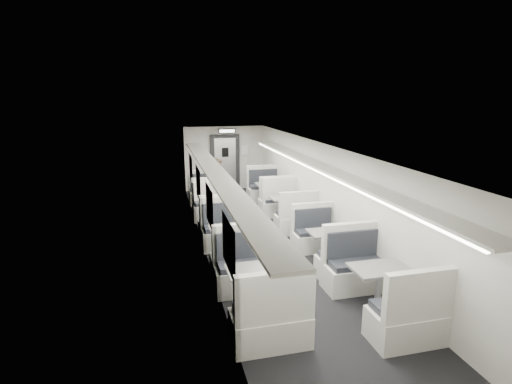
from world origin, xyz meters
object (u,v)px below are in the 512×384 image
booth_left_b (216,214)px  booth_right_a (270,195)px  passenger (218,186)px  exit_sign (227,131)px  booth_left_c (232,244)px  booth_right_d (378,289)px  vestibule_door (225,163)px  booth_right_c (328,247)px  booth_left_a (208,198)px  booth_left_d (256,291)px  booth_right_b (287,210)px

booth_left_b → booth_right_a: size_ratio=1.01×
passenger → exit_sign: bearing=73.1°
booth_left_c → booth_right_d: 3.31m
booth_right_d → vestibule_door: size_ratio=1.10×
booth_right_d → vestibule_door: 9.40m
booth_right_d → passenger: size_ratio=1.34×
booth_left_c → passenger: 3.65m
booth_right_c → passenger: bearing=112.5°
booth_left_a → booth_left_d: 6.36m
booth_right_b → passenger: 2.24m
booth_right_a → passenger: 1.82m
booth_left_b → vestibule_door: (1.00, 4.40, 0.63)m
booth_right_d → booth_left_b: bearing=112.1°
passenger → vestibule_door: (0.73, 3.08, 0.18)m
booth_left_b → booth_right_c: size_ratio=1.10×
booth_left_d → booth_right_a: 6.46m
passenger → booth_right_b: bearing=-38.9°
booth_right_a → exit_sign: (-1.00, 2.27, 1.88)m
booth_left_a → booth_right_a: (2.00, -0.22, 0.03)m
booth_left_a → passenger: size_ratio=1.21×
booth_right_a → booth_right_b: size_ratio=1.04×
booth_right_c → vestibule_door: bearing=97.8°
passenger → exit_sign: 3.04m
booth_left_c → booth_right_d: booth_right_d is taller
booth_right_c → exit_sign: exit_sign is taller
booth_left_c → booth_right_c: bearing=-15.8°
booth_right_b → vestibule_door: vestibule_door is taller
booth_right_c → passenger: 4.55m
booth_left_d → exit_sign: size_ratio=3.74×
booth_left_a → booth_left_b: bearing=-90.0°
booth_left_c → booth_right_a: (2.00, 3.93, -0.00)m
booth_left_b → booth_right_d: bearing=-67.9°
booth_left_a → passenger: passenger is taller
exit_sign → booth_left_d: bearing=-96.8°
booth_right_a → passenger: size_ratio=1.31×
booth_left_b → booth_right_c: booth_left_b is taller
vestibule_door → booth_left_c: bearing=-98.5°
vestibule_door → exit_sign: size_ratio=3.39×
booth_right_a → booth_right_d: 6.56m
passenger → booth_right_c: bearing=-68.6°
booth_right_b → booth_right_d: (0.00, -4.90, 0.02)m
booth_left_a → passenger: 0.77m
booth_left_c → vestibule_door: 6.79m
booth_right_a → booth_right_c: booth_right_a is taller
booth_left_b → booth_right_d: size_ratio=0.98×
booth_right_c → booth_left_a: bearing=113.0°
booth_right_d → booth_left_c: bearing=127.2°
booth_left_a → booth_left_c: 4.15m
booth_right_b → booth_left_b: bearing=179.5°
booth_right_b → booth_right_c: (0.00, -2.83, -0.02)m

